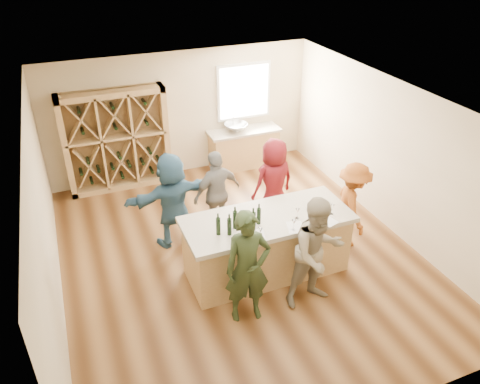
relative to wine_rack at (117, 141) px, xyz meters
name	(u,v)px	position (x,y,z in m)	size (l,w,h in m)	color
floor	(239,256)	(1.50, -3.27, -1.15)	(6.00, 7.00, 0.10)	brown
ceiling	(239,101)	(1.50, -3.27, 1.75)	(6.00, 7.00, 0.10)	white
wall_back	(181,113)	(1.50, 0.28, 0.30)	(6.00, 0.10, 2.80)	beige
wall_front	(366,344)	(1.50, -6.82, 0.30)	(6.00, 0.10, 2.80)	beige
wall_left	(40,225)	(-1.55, -3.27, 0.30)	(0.10, 7.00, 2.80)	beige
wall_right	(392,155)	(4.55, -3.27, 0.30)	(0.10, 7.00, 2.80)	beige
window_frame	(244,91)	(3.00, 0.20, 0.65)	(1.30, 0.06, 1.30)	white
window_pane	(244,92)	(3.00, 0.17, 0.65)	(1.18, 0.01, 1.18)	white
wine_rack	(117,141)	(0.00, 0.00, 0.00)	(2.20, 0.45, 2.20)	tan
back_counter_base	(244,149)	(2.90, -0.07, -0.67)	(1.60, 0.58, 0.86)	tan
back_counter_top	(244,131)	(2.90, -0.07, -0.21)	(1.70, 0.62, 0.06)	#BAAE99
sink	(236,127)	(2.70, -0.07, -0.09)	(0.54, 0.54, 0.19)	silver
faucet	(233,122)	(2.70, 0.11, -0.03)	(0.02, 0.02, 0.30)	silver
tasting_counter_base	(267,247)	(1.76, -3.86, -0.60)	(2.60, 1.00, 1.00)	tan
tasting_counter_top	(268,219)	(1.76, -3.86, -0.06)	(2.72, 1.12, 0.08)	#BAAE99
wine_bottle_a	(218,226)	(0.88, -4.01, 0.12)	(0.07, 0.07, 0.29)	black
wine_bottle_b	(229,227)	(1.03, -4.07, 0.12)	(0.07, 0.07, 0.28)	black
wine_bottle_c	(235,220)	(1.17, -3.94, 0.13)	(0.07, 0.07, 0.29)	black
wine_bottle_d	(253,221)	(1.40, -4.10, 0.14)	(0.08, 0.08, 0.31)	black
wine_bottle_e	(259,216)	(1.55, -3.97, 0.12)	(0.07, 0.07, 0.27)	black
wine_glass_a	(260,233)	(1.41, -4.33, 0.07)	(0.07, 0.07, 0.18)	white
wine_glass_b	(294,225)	(1.97, -4.33, 0.07)	(0.07, 0.07, 0.18)	white
wine_glass_c	(322,217)	(2.48, -4.31, 0.08)	(0.07, 0.07, 0.20)	white
wine_glass_d	(297,214)	(2.18, -4.06, 0.07)	(0.06, 0.06, 0.17)	white
wine_glass_e	(332,210)	(2.75, -4.15, 0.06)	(0.06, 0.06, 0.17)	white
tasting_menu_a	(258,234)	(1.42, -4.23, -0.02)	(0.20, 0.28, 0.00)	white
tasting_menu_b	(295,227)	(2.04, -4.27, -0.02)	(0.24, 0.33, 0.00)	white
tasting_menu_c	(327,220)	(2.58, -4.29, -0.02)	(0.23, 0.31, 0.00)	white
person_near_left	(248,268)	(1.07, -4.70, -0.19)	(0.66, 0.48, 1.81)	#263319
person_near_right	(317,253)	(2.15, -4.77, -0.19)	(0.89, 0.49, 1.82)	gray
person_server	(352,205)	(3.50, -3.67, -0.30)	(1.03, 0.48, 1.60)	#994C19
person_far_mid	(217,193)	(1.40, -2.45, -0.27)	(0.98, 0.50, 1.67)	slate
person_far_right	(274,182)	(2.51, -2.52, -0.23)	(0.85, 0.55, 1.74)	#590F14
person_far_left	(173,200)	(0.56, -2.47, -0.21)	(1.65, 0.59, 1.78)	#335972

